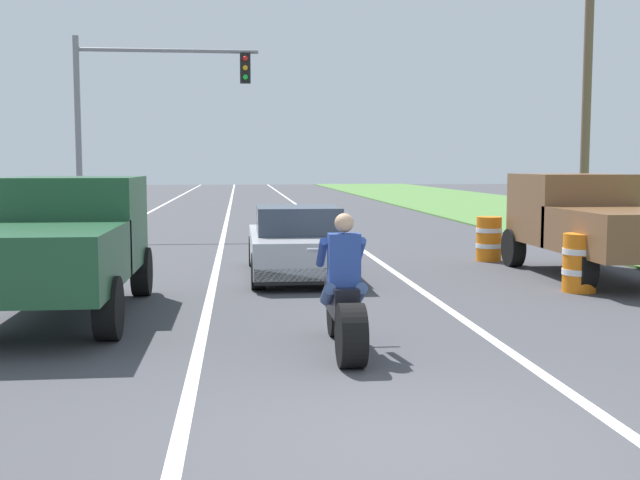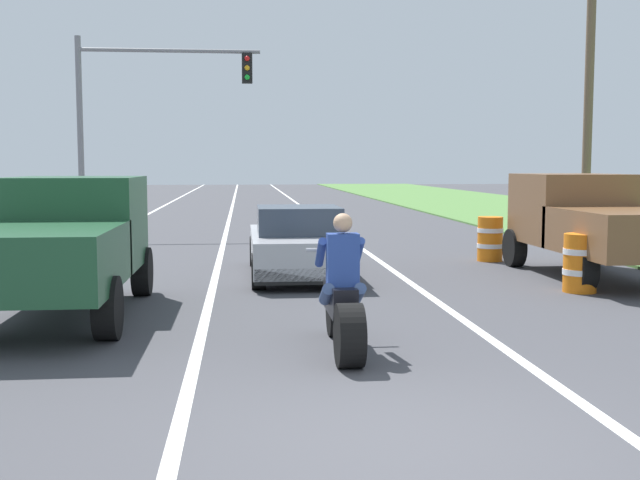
{
  "view_description": "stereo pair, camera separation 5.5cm",
  "coord_description": "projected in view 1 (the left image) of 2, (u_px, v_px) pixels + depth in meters",
  "views": [
    {
      "loc": [
        -1.31,
        -5.77,
        2.17
      ],
      "look_at": [
        -0.07,
        6.25,
        1.0
      ],
      "focal_mm": 43.9,
      "sensor_mm": 36.0,
      "label": 1
    },
    {
      "loc": [
        -1.26,
        -5.78,
        2.17
      ],
      "look_at": [
        -0.07,
        6.25,
        1.0
      ],
      "focal_mm": 43.9,
      "sensor_mm": 36.0,
      "label": 2
    }
  ],
  "objects": [
    {
      "name": "construction_barrel_mid",
      "position": [
        489.0,
        239.0,
        17.61
      ],
      "size": [
        0.58,
        0.58,
        1.0
      ],
      "color": "orange",
      "rests_on": "ground"
    },
    {
      "name": "ground_plane",
      "position": [
        411.0,
        445.0,
        6.06
      ],
      "size": [
        160.0,
        160.0,
        0.0
      ],
      "primitive_type": "plane",
      "color": "#424247"
    },
    {
      "name": "utility_pole_roadside",
      "position": [
        586.0,
        114.0,
        20.95
      ],
      "size": [
        0.24,
        0.24,
        7.03
      ],
      "primitive_type": "cylinder",
      "color": "brown",
      "rests_on": "ground"
    },
    {
      "name": "sports_car_silver",
      "position": [
        297.0,
        244.0,
        15.16
      ],
      "size": [
        1.84,
        4.3,
        1.37
      ],
      "color": "#B7B7BC",
      "rests_on": "ground"
    },
    {
      "name": "traffic_light_mast_near",
      "position": [
        137.0,
        102.0,
        23.64
      ],
      "size": [
        5.53,
        0.34,
        6.0
      ],
      "color": "gray",
      "rests_on": "ground"
    },
    {
      "name": "motorcycle_with_rider",
      "position": [
        344.0,
        303.0,
        8.93
      ],
      "size": [
        0.7,
        2.21,
        1.62
      ],
      "color": "black",
      "rests_on": "ground"
    },
    {
      "name": "lane_stripe_centre_dashed",
      "position": [
        224.0,
        231.0,
        25.67
      ],
      "size": [
        0.14,
        120.0,
        0.01
      ],
      "primitive_type": "cube",
      "color": "white",
      "rests_on": "ground"
    },
    {
      "name": "grass_verge_right",
      "position": [
        623.0,
        227.0,
        27.08
      ],
      "size": [
        10.0,
        120.0,
        0.06
      ],
      "primitive_type": "cube",
      "color": "#517F3D",
      "rests_on": "ground"
    },
    {
      "name": "construction_barrel_nearest",
      "position": [
        579.0,
        263.0,
        13.31
      ],
      "size": [
        0.58,
        0.58,
        1.0
      ],
      "color": "orange",
      "rests_on": "ground"
    },
    {
      "name": "lane_stripe_left_solid",
      "position": [
        113.0,
        232.0,
        25.3
      ],
      "size": [
        0.14,
        120.0,
        0.01
      ],
      "primitive_type": "cube",
      "color": "white",
      "rests_on": "ground"
    },
    {
      "name": "pickup_truck_left_lane_dark_green",
      "position": [
        63.0,
        240.0,
        11.09
      ],
      "size": [
        2.02,
        4.8,
        1.98
      ],
      "color": "#1E4C2D",
      "rests_on": "ground"
    },
    {
      "name": "lane_stripe_right_solid",
      "position": [
        333.0,
        230.0,
        26.04
      ],
      "size": [
        0.14,
        120.0,
        0.01
      ],
      "primitive_type": "cube",
      "color": "white",
      "rests_on": "ground"
    },
    {
      "name": "pickup_truck_right_shoulder_brown",
      "position": [
        590.0,
        220.0,
        15.0
      ],
      "size": [
        2.02,
        4.8,
        1.98
      ],
      "color": "brown",
      "rests_on": "ground"
    }
  ]
}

